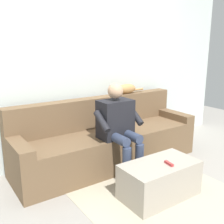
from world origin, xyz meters
The scene contains 8 objects.
ground_plane centered at (0.00, 0.60, 0.00)m, with size 8.00×8.00×0.00m, color gray.
back_wall centered at (0.00, -0.57, 1.39)m, with size 5.08×0.06×2.78m, color silver.
couch centered at (0.00, -0.14, 0.31)m, with size 2.47×0.75×0.86m.
coffee_table centered at (0.00, 0.86, 0.19)m, with size 0.81×0.44×0.37m.
person_solo_seated centered at (0.06, 0.22, 0.64)m, with size 0.55×0.53×1.11m.
cat_on_backrest centered at (-0.46, -0.37, 0.93)m, with size 0.55×0.13×0.15m.
remote_red centered at (-0.05, 0.94, 0.39)m, with size 0.11×0.03×0.03m, color #B73333.
floor_rug centered at (0.00, 0.75, 0.00)m, with size 1.59×1.56×0.01m, color #B7AD93.
Camera 1 is at (1.81, 2.65, 1.54)m, focal length 42.75 mm.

